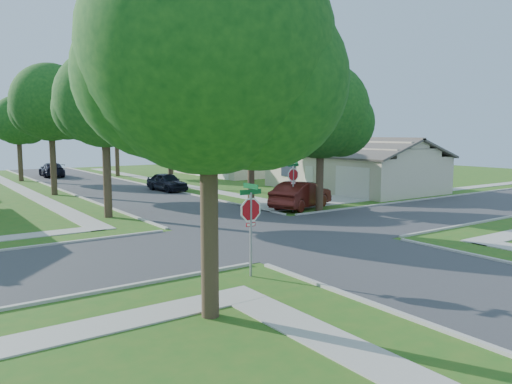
{
  "coord_description": "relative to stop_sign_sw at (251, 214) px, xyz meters",
  "views": [
    {
      "loc": [
        -13.46,
        -17.51,
        4.56
      ],
      "look_at": [
        0.82,
        2.89,
        1.6
      ],
      "focal_mm": 35.0,
      "sensor_mm": 36.0,
      "label": 1
    }
  ],
  "objects": [
    {
      "name": "house_ne_near",
      "position": [
        20.69,
        15.7,
        -0.51
      ],
      "size": [
        8.42,
        13.6,
        4.23
      ],
      "color": "#B8AB91",
      "rests_on": "ground"
    },
    {
      "name": "driveway",
      "position": [
        12.6,
        11.8,
        -2.01
      ],
      "size": [
        8.8,
        3.6,
        0.05
      ],
      "primitive_type": "cube",
      "color": "#9E9B91",
      "rests_on": "ground"
    },
    {
      "name": "sidewalk_nw",
      "position": [
        -1.4,
        30.7,
        -2.01
      ],
      "size": [
        1.2,
        40.0,
        0.04
      ],
      "primitive_type": "cube",
      "color": "#9E9B91",
      "rests_on": "ground"
    },
    {
      "name": "stop_sign_sw",
      "position": [
        0.0,
        0.0,
        0.0
      ],
      "size": [
        1.05,
        0.8,
        2.98
      ],
      "color": "gray",
      "rests_on": "ground"
    },
    {
      "name": "tree_e_near",
      "position": [
        9.45,
        13.71,
        3.61
      ],
      "size": [
        4.97,
        4.8,
        8.28
      ],
      "color": "#38281C",
      "rests_on": "ground"
    },
    {
      "name": "tree_e_mid",
      "position": [
        9.46,
        25.71,
        4.22
      ],
      "size": [
        5.59,
        5.4,
        9.21
      ],
      "color": "#38281C",
      "rests_on": "ground"
    },
    {
      "name": "tree_w_far",
      "position": [
        0.05,
        38.71,
        3.48
      ],
      "size": [
        4.76,
        4.6,
        8.04
      ],
      "color": "#38281C",
      "rests_on": "ground"
    },
    {
      "name": "car_curb_west",
      "position": [
        3.5,
        41.82,
        -1.3
      ],
      "size": [
        2.4,
        5.17,
        1.46
      ],
      "primitive_type": "imported",
      "rotation": [
        0.0,
        0.0,
        3.07
      ],
      "color": "black",
      "rests_on": "ground"
    },
    {
      "name": "ground",
      "position": [
        4.7,
        4.7,
        -2.03
      ],
      "size": [
        100.0,
        100.0,
        0.0
      ],
      "primitive_type": "plane",
      "color": "#275E19",
      "rests_on": "ground"
    },
    {
      "name": "car_curb_east",
      "position": [
        7.9,
        23.25,
        -1.31
      ],
      "size": [
        2.1,
        4.35,
        1.43
      ],
      "primitive_type": "imported",
      "rotation": [
        0.0,
        0.0,
        0.1
      ],
      "color": "black",
      "rests_on": "ground"
    },
    {
      "name": "stop_sign_ne",
      "position": [
        9.4,
        9.4,
        0.0
      ],
      "size": [
        1.05,
        0.8,
        2.98
      ],
      "color": "gray",
      "rests_on": "ground"
    },
    {
      "name": "tree_e_far",
      "position": [
        9.45,
        38.71,
        3.95
      ],
      "size": [
        5.17,
        5.0,
        8.72
      ],
      "color": "#38281C",
      "rests_on": "ground"
    },
    {
      "name": "road_ns",
      "position": [
        4.7,
        4.7,
        -2.03
      ],
      "size": [
        7.0,
        100.0,
        0.02
      ],
      "primitive_type": "cube",
      "color": "#333335",
      "rests_on": "ground"
    },
    {
      "name": "car_driveway",
      "position": [
        10.7,
        10.2,
        -1.21
      ],
      "size": [
        5.29,
        3.46,
        1.65
      ],
      "primitive_type": "imported",
      "rotation": [
        0.0,
        0.0,
        1.95
      ],
      "color": "#4C140F",
      "rests_on": "ground"
    },
    {
      "name": "tree_w_near",
      "position": [
        0.06,
        13.71,
        4.08
      ],
      "size": [
        5.38,
        5.2,
        8.97
      ],
      "color": "#38281C",
      "rests_on": "ground"
    },
    {
      "name": "tree_sw_corner",
      "position": [
        -2.74,
        -2.29,
        4.23
      ],
      "size": [
        6.21,
        6.0,
        9.55
      ],
      "color": "#38281C",
      "rests_on": "ground"
    },
    {
      "name": "house_ne_far",
      "position": [
        20.69,
        33.7,
        -0.51
      ],
      "size": [
        8.42,
        13.6,
        4.23
      ],
      "color": "#B8AB91",
      "rests_on": "ground"
    },
    {
      "name": "sidewalk_ne",
      "position": [
        10.8,
        30.7,
        -2.01
      ],
      "size": [
        1.2,
        40.0,
        0.04
      ],
      "primitive_type": "cube",
      "color": "#9E9B91",
      "rests_on": "ground"
    },
    {
      "name": "tree_ne_corner",
      "position": [
        11.06,
        8.91,
        3.56
      ],
      "size": [
        5.8,
        5.6,
        8.66
      ],
      "color": "#38281C",
      "rests_on": "ground"
    },
    {
      "name": "tree_w_mid",
      "position": [
        0.06,
        25.71,
        4.46
      ],
      "size": [
        5.8,
        5.6,
        9.56
      ],
      "color": "#38281C",
      "rests_on": "ground"
    }
  ]
}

